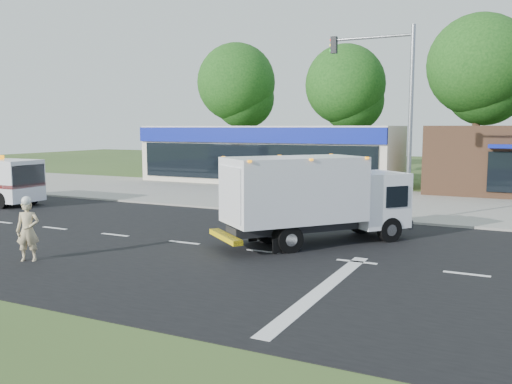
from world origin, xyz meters
TOP-DOWN VIEW (x-y plane):
  - ground at (0.00, 0.00)m, footprint 120.00×120.00m
  - road_asphalt at (0.00, 0.00)m, footprint 60.00×14.00m
  - sidewalk at (0.00, 8.20)m, footprint 60.00×2.40m
  - parking_apron at (0.00, 14.00)m, footprint 60.00×9.00m
  - lane_markings at (1.35, -1.35)m, footprint 55.20×7.00m
  - ems_box_truck at (0.96, 1.84)m, footprint 5.85×6.43m
  - emergency_worker at (-5.69, -4.12)m, footprint 0.79×0.71m
  - retail_strip_mall at (-9.00, 19.93)m, footprint 18.00×6.20m
  - traffic_signal_pole at (2.35, 7.60)m, footprint 3.51×0.25m
  - background_trees at (-0.85, 28.16)m, footprint 36.77×7.39m

SIDE VIEW (x-z plane):
  - ground at x=0.00m, z-range 0.00..0.00m
  - road_asphalt at x=0.00m, z-range -0.01..0.01m
  - parking_apron at x=0.00m, z-range 0.00..0.02m
  - lane_markings at x=1.35m, z-range 0.01..0.02m
  - sidewalk at x=0.00m, z-range 0.00..0.12m
  - emergency_worker at x=-5.69m, z-range -0.02..1.91m
  - ems_box_truck at x=0.96m, z-range 0.23..3.18m
  - retail_strip_mall at x=-9.00m, z-range 0.01..4.01m
  - traffic_signal_pole at x=2.35m, z-range 0.92..8.92m
  - background_trees at x=-0.85m, z-range 1.33..13.43m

